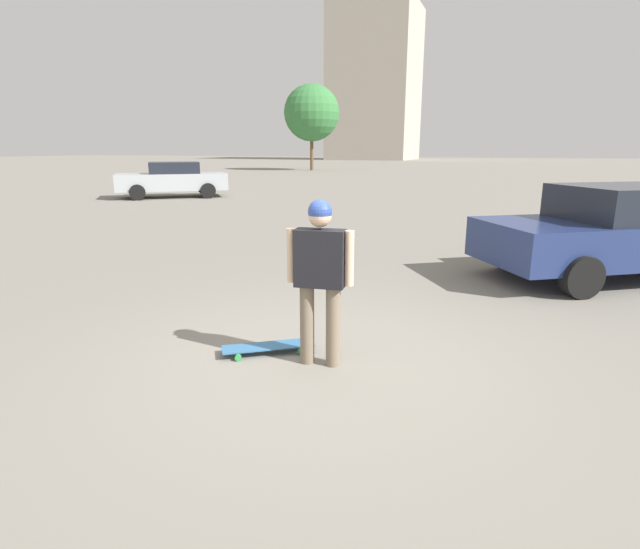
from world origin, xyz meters
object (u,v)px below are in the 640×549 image
(skateboard, at_px, (268,347))
(car_parked_near, at_px, (620,232))
(person, at_px, (320,269))
(car_parked_far, at_px, (173,179))

(skateboard, height_order, car_parked_near, car_parked_near)
(skateboard, bearing_deg, car_parked_near, -163.66)
(person, xyz_separation_m, car_parked_far, (13.52, 11.71, -0.19))
(car_parked_near, distance_m, car_parked_far, 17.34)
(car_parked_far, bearing_deg, skateboard, 91.46)
(car_parked_near, bearing_deg, car_parked_far, -63.13)
(skateboard, xyz_separation_m, car_parked_far, (13.47, 11.12, 0.69))
(car_parked_far, bearing_deg, car_parked_near, 111.73)
(person, bearing_deg, car_parked_near, 49.05)
(skateboard, height_order, car_parked_far, car_parked_far)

